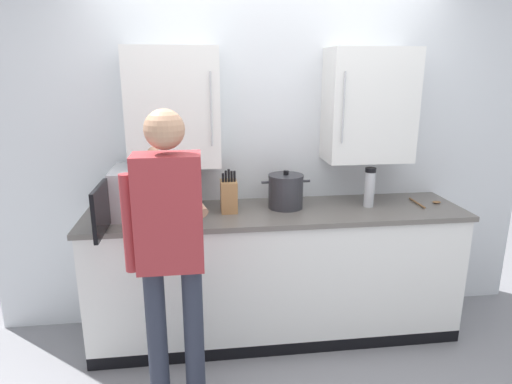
% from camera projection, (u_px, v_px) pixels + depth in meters
% --- Properties ---
extents(back_wall_tiled, '(4.06, 0.44, 2.89)m').
position_uv_depth(back_wall_tiled, '(270.00, 127.00, 3.24)').
color(back_wall_tiled, silver).
rests_on(back_wall_tiled, ground_plane).
extents(counter_unit, '(2.62, 0.64, 0.95)m').
position_uv_depth(counter_unit, '(276.00, 273.00, 3.21)').
color(counter_unit, white).
rests_on(counter_unit, ground_plane).
extents(microwave_oven, '(0.53, 0.78, 0.31)m').
position_uv_depth(microwave_oven, '(148.00, 191.00, 2.96)').
color(microwave_oven, '#B7BABF').
rests_on(microwave_oven, counter_unit).
extents(thermos_flask, '(0.08, 0.08, 0.28)m').
position_uv_depth(thermos_flask, '(369.00, 187.00, 3.13)').
color(thermos_flask, '#B7BABF').
rests_on(thermos_flask, counter_unit).
extents(stock_pot, '(0.34, 0.25, 0.27)m').
position_uv_depth(stock_pot, '(286.00, 191.00, 3.11)').
color(stock_pot, '#2D2D33').
rests_on(stock_pot, counter_unit).
extents(wooden_spoon, '(0.19, 0.24, 0.02)m').
position_uv_depth(wooden_spoon, '(427.00, 203.00, 3.22)').
color(wooden_spoon, brown).
rests_on(wooden_spoon, counter_unit).
extents(knife_block, '(0.11, 0.15, 0.30)m').
position_uv_depth(knife_block, '(229.00, 196.00, 3.03)').
color(knife_block, '#A37547').
rests_on(knife_block, counter_unit).
extents(person_figure, '(0.44, 0.56, 1.72)m').
position_uv_depth(person_figure, '(170.00, 243.00, 2.31)').
color(person_figure, '#282D3D').
rests_on(person_figure, ground_plane).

